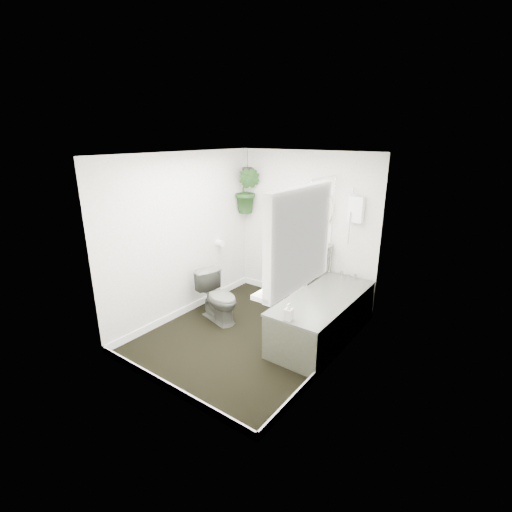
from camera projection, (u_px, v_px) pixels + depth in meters
The scene contains 22 objects.
floor at pixel (249, 335), 4.89m from camera, with size 2.30×2.80×0.02m, color black.
ceiling at pixel (248, 153), 4.16m from camera, with size 2.30×2.80×0.02m, color white.
wall_back at pixel (305, 229), 5.61m from camera, with size 2.30×0.02×2.30m, color white.
wall_front at pixel (157, 288), 3.45m from camera, with size 2.30×0.02×2.30m, color white.
wall_left at pixel (183, 237), 5.18m from camera, with size 0.02×2.80×2.30m, color white.
wall_right at pixel (337, 271), 3.88m from camera, with size 0.02×2.80×2.30m, color white.
skirting at pixel (249, 331), 4.87m from camera, with size 2.30×2.80×0.10m, color white.
bathtub at pixel (323, 317), 4.73m from camera, with size 0.72×1.72×0.58m, color #515248, non-canonical shape.
bath_screen at pixel (321, 230), 4.98m from camera, with size 0.04×0.72×1.40m, color silver, non-canonical shape.
shower_box at pixel (356, 209), 4.98m from camera, with size 0.20×0.10×0.35m, color white.
oval_mirror at pixel (318, 208), 5.34m from camera, with size 0.46×0.03×0.62m, color #C5AD8B.
wall_sconce at pixel (294, 212), 5.59m from camera, with size 0.04×0.04×0.22m, color black.
toilet_roll_holder at pixel (220, 243), 5.76m from camera, with size 0.11×0.11×0.11m, color white.
window_recess at pixel (299, 238), 3.22m from camera, with size 0.08×1.00×0.90m, color white.
window_sill at pixel (291, 281), 3.39m from camera, with size 0.18×1.00×0.04m, color white.
window_blinds at pixel (295, 238), 3.25m from camera, with size 0.01×0.86×0.76m, color white.
toilet at pixel (219, 297), 5.18m from camera, with size 0.39×0.68×0.69m, color #515248.
pedestal_sink at pixel (311, 275), 5.56m from camera, with size 0.59×0.50×1.00m, color #515248, non-canonical shape.
sill_plant at pixel (283, 268), 3.33m from camera, with size 0.22×0.19×0.24m, color black.
hanging_plant at pixel (248, 191), 5.87m from camera, with size 0.40×0.32×0.73m, color black.
soap_bottle at pixel (289, 312), 4.03m from camera, with size 0.09×0.09×0.20m, color black.
hanging_pot at pixel (247, 171), 5.77m from camera, with size 0.16×0.16×0.12m, color #2B211D.
Camera 1 is at (2.62, -3.43, 2.51)m, focal length 26.00 mm.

